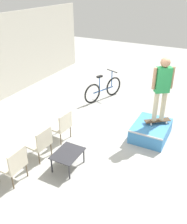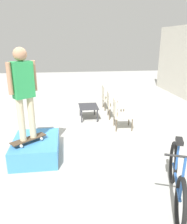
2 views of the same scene
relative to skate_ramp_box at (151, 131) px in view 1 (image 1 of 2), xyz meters
The scene contains 9 objects.
ground_plane 1.19m from the skate_ramp_box, 142.69° to the left, with size 24.00×24.00×0.00m, color #A8A8A3.
skate_ramp_box is the anchor object (origin of this frame).
skateboard_on_ramp 0.34m from the skate_ramp_box, 36.79° to the right, with size 0.62×0.70×0.07m.
person_skater 1.38m from the skate_ramp_box, 36.79° to the right, with size 0.38×0.48×1.80m.
coffee_table 2.61m from the skate_ramp_box, 148.27° to the left, with size 0.76×0.58×0.42m.
patio_chair_left 3.82m from the skate_ramp_box, 145.44° to the left, with size 0.53×0.53×0.86m.
patio_chair_center 3.11m from the skate_ramp_box, 135.76° to the left, with size 0.56×0.56×0.86m.
patio_chair_right 2.54m from the skate_ramp_box, 120.94° to the left, with size 0.56×0.56×0.86m.
bicycle 2.87m from the skate_ramp_box, 54.00° to the left, with size 1.70×0.77×1.02m.
Camera 1 is at (-5.16, -2.06, 4.02)m, focal length 40.00 mm.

